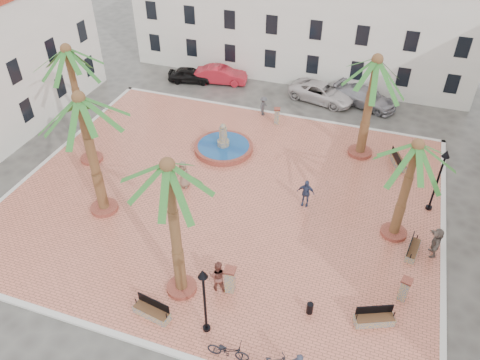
{
  "coord_description": "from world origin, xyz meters",
  "views": [
    {
      "loc": [
        8.25,
        -21.06,
        18.95
      ],
      "look_at": [
        1.0,
        0.0,
        1.6
      ],
      "focal_mm": 35.0,
      "sensor_mm": 36.0,
      "label": 1
    }
  ],
  "objects_px": {
    "palm_sw": "(82,113)",
    "palm_nw": "(69,63)",
    "bench_e": "(413,250)",
    "fountain": "(223,146)",
    "pedestrian_east": "(436,242)",
    "palm_e": "(414,157)",
    "palm_s": "(169,181)",
    "car_silver": "(365,97)",
    "palm_ne": "(375,73)",
    "bicycle_a": "(228,350)",
    "bollard_n": "(277,116)",
    "lamppost_e": "(441,170)",
    "bench_ne": "(398,162)",
    "car_white": "(322,92)",
    "litter_bin": "(310,308)",
    "bench_se": "(374,319)",
    "bench_s": "(152,312)",
    "cyclist_b": "(218,276)",
    "pedestrian_north": "(264,106)",
    "pedestrian_fountain_b": "(306,193)",
    "car_black": "(190,75)",
    "car_red": "(221,75)",
    "pedestrian_fountain_a": "(183,174)",
    "lamppost_s": "(204,291)",
    "bollard_e": "(404,289)",
    "bollard_se": "(230,280)"
  },
  "relations": [
    {
      "from": "bench_e",
      "to": "fountain",
      "type": "bearing_deg",
      "value": 74.92
    },
    {
      "from": "cyclist_b",
      "to": "lamppost_e",
      "type": "bearing_deg",
      "value": -143.58
    },
    {
      "from": "palm_ne",
      "to": "bench_e",
      "type": "height_order",
      "value": "palm_ne"
    },
    {
      "from": "palm_s",
      "to": "bench_e",
      "type": "height_order",
      "value": "palm_s"
    },
    {
      "from": "fountain",
      "to": "pedestrian_east",
      "type": "distance_m",
      "value": 15.37
    },
    {
      "from": "palm_sw",
      "to": "palm_nw",
      "type": "bearing_deg",
      "value": 130.76
    },
    {
      "from": "palm_s",
      "to": "bench_se",
      "type": "bearing_deg",
      "value": 6.7
    },
    {
      "from": "palm_s",
      "to": "bollard_n",
      "type": "height_order",
      "value": "palm_s"
    },
    {
      "from": "car_black",
      "to": "car_red",
      "type": "height_order",
      "value": "car_red"
    },
    {
      "from": "fountain",
      "to": "palm_e",
      "type": "bearing_deg",
      "value": -21.53
    },
    {
      "from": "fountain",
      "to": "bollard_n",
      "type": "bearing_deg",
      "value": 61.34
    },
    {
      "from": "palm_sw",
      "to": "pedestrian_fountain_b",
      "type": "height_order",
      "value": "palm_sw"
    },
    {
      "from": "litter_bin",
      "to": "fountain",
      "type": "bearing_deg",
      "value": 127.02
    },
    {
      "from": "bench_e",
      "to": "bicycle_a",
      "type": "bearing_deg",
      "value": 150.49
    },
    {
      "from": "litter_bin",
      "to": "bicycle_a",
      "type": "xyz_separation_m",
      "value": [
        -2.87,
        -3.46,
        0.19
      ]
    },
    {
      "from": "bench_ne",
      "to": "lamppost_e",
      "type": "distance_m",
      "value": 5.24
    },
    {
      "from": "lamppost_e",
      "to": "pedestrian_east",
      "type": "bearing_deg",
      "value": -86.1
    },
    {
      "from": "pedestrian_fountain_b",
      "to": "car_white",
      "type": "relative_size",
      "value": 0.34
    },
    {
      "from": "palm_e",
      "to": "palm_ne",
      "type": "xyz_separation_m",
      "value": [
        -2.9,
        7.5,
        0.84
      ]
    },
    {
      "from": "bollard_se",
      "to": "bench_se",
      "type": "bearing_deg",
      "value": 3.13
    },
    {
      "from": "palm_nw",
      "to": "pedestrian_north",
      "type": "height_order",
      "value": "palm_nw"
    },
    {
      "from": "palm_s",
      "to": "car_silver",
      "type": "height_order",
      "value": "palm_s"
    },
    {
      "from": "bench_s",
      "to": "cyclist_b",
      "type": "distance_m",
      "value": 3.55
    },
    {
      "from": "lamppost_e",
      "to": "bench_s",
      "type": "bearing_deg",
      "value": -134.73
    },
    {
      "from": "palm_ne",
      "to": "bollard_e",
      "type": "relative_size",
      "value": 5.28
    },
    {
      "from": "pedestrian_east",
      "to": "bench_s",
      "type": "bearing_deg",
      "value": -59.52
    },
    {
      "from": "palm_ne",
      "to": "lamppost_e",
      "type": "relative_size",
      "value": 1.73
    },
    {
      "from": "bench_e",
      "to": "bench_ne",
      "type": "xyz_separation_m",
      "value": [
        -1.36,
        8.16,
        0.03
      ]
    },
    {
      "from": "palm_ne",
      "to": "car_red",
      "type": "height_order",
      "value": "palm_ne"
    },
    {
      "from": "bollard_se",
      "to": "car_red",
      "type": "bearing_deg",
      "value": 111.93
    },
    {
      "from": "lamppost_e",
      "to": "litter_bin",
      "type": "bearing_deg",
      "value": -118.17
    },
    {
      "from": "palm_ne",
      "to": "car_black",
      "type": "height_order",
      "value": "palm_ne"
    },
    {
      "from": "palm_s",
      "to": "lamppost_s",
      "type": "xyz_separation_m",
      "value": [
        2.07,
        -1.77,
        -4.11
      ]
    },
    {
      "from": "pedestrian_fountain_b",
      "to": "car_red",
      "type": "relative_size",
      "value": 0.4
    },
    {
      "from": "palm_ne",
      "to": "bicycle_a",
      "type": "xyz_separation_m",
      "value": [
        -3.35,
        -17.8,
        -5.65
      ]
    },
    {
      "from": "palm_e",
      "to": "car_white",
      "type": "bearing_deg",
      "value": 115.7
    },
    {
      "from": "palm_ne",
      "to": "bench_ne",
      "type": "bearing_deg",
      "value": -12.19
    },
    {
      "from": "bench_e",
      "to": "pedestrian_east",
      "type": "relative_size",
      "value": 0.97
    },
    {
      "from": "fountain",
      "to": "pedestrian_north",
      "type": "relative_size",
      "value": 2.62
    },
    {
      "from": "bench_ne",
      "to": "pedestrian_north",
      "type": "relative_size",
      "value": 1.23
    },
    {
      "from": "car_white",
      "to": "bollard_n",
      "type": "bearing_deg",
      "value": 166.9
    },
    {
      "from": "palm_sw",
      "to": "bench_e",
      "type": "distance_m",
      "value": 19.05
    },
    {
      "from": "palm_ne",
      "to": "pedestrian_north",
      "type": "relative_size",
      "value": 4.65
    },
    {
      "from": "pedestrian_fountain_a",
      "to": "pedestrian_east",
      "type": "relative_size",
      "value": 1.05
    },
    {
      "from": "car_white",
      "to": "bench_e",
      "type": "bearing_deg",
      "value": -139.57
    },
    {
      "from": "palm_s",
      "to": "pedestrian_north",
      "type": "bearing_deg",
      "value": 93.62
    },
    {
      "from": "bench_ne",
      "to": "bollard_se",
      "type": "relative_size",
      "value": 1.26
    },
    {
      "from": "pedestrian_fountain_b",
      "to": "bench_se",
      "type": "bearing_deg",
      "value": -57.94
    },
    {
      "from": "palm_e",
      "to": "bench_e",
      "type": "relative_size",
      "value": 3.63
    },
    {
      "from": "cyclist_b",
      "to": "car_silver",
      "type": "relative_size",
      "value": 0.35
    }
  ]
}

